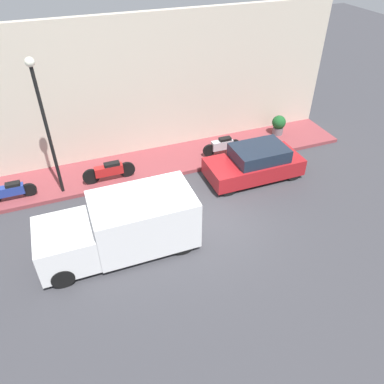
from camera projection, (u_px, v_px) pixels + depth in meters
ground_plane at (209, 221)px, 13.27m from camera, size 60.00×60.00×0.00m
sidewalk at (171, 160)px, 16.33m from camera, size 2.32×15.76×0.16m
building_facade at (159, 87)px, 15.59m from camera, size 0.30×15.76×5.85m
parked_car at (255, 163)px, 15.07m from camera, size 1.73×3.84×1.36m
delivery_van at (121, 227)px, 11.62m from camera, size 1.98×4.87×1.87m
motorcycle_red at (109, 171)px, 14.75m from camera, size 0.30×2.08×0.77m
motorcycle_blue at (11, 191)px, 13.79m from camera, size 0.30×1.76×0.70m
scooter_silver at (222, 145)px, 16.40m from camera, size 0.30×1.78×0.75m
streetlamp at (43, 115)px, 12.50m from camera, size 0.31×0.31×5.09m
potted_plant at (279, 124)px, 17.78m from camera, size 0.64×0.64×0.93m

